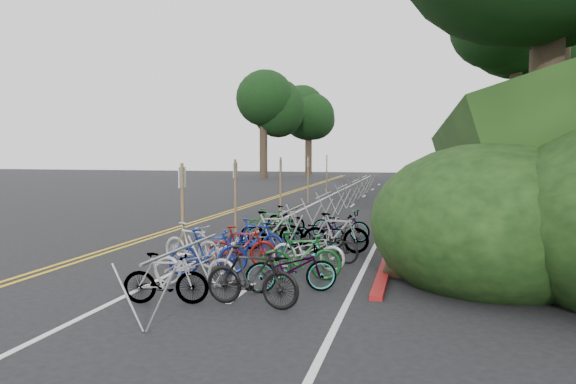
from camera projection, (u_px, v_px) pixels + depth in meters
ground at (146, 265)px, 13.63m from camera, size 120.00×120.00×0.00m
road_markings at (276, 218)px, 23.28m from camera, size 7.47×80.00×0.01m
red_curb at (402, 215)px, 23.95m from camera, size 0.25×28.00×0.10m
embankment at (551, 155)px, 28.91m from camera, size 14.30×48.14×9.11m
tree_cluster at (484, 5)px, 31.93m from camera, size 32.08×53.74×17.73m
bike_rack_front at (183, 262)px, 9.94m from camera, size 1.10×3.10×1.08m
bike_racks_rest at (342, 193)px, 25.48m from camera, size 1.14×23.00×1.17m
signpost_near at (183, 206)px, 13.80m from camera, size 0.08×0.40×2.48m
signposts_rest at (296, 179)px, 26.97m from camera, size 0.08×18.40×2.50m
bike_front at (192, 245)px, 13.43m from camera, size 1.07×1.83×1.06m
bike_valet at (281, 243)px, 13.98m from camera, size 3.35×10.59×1.09m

